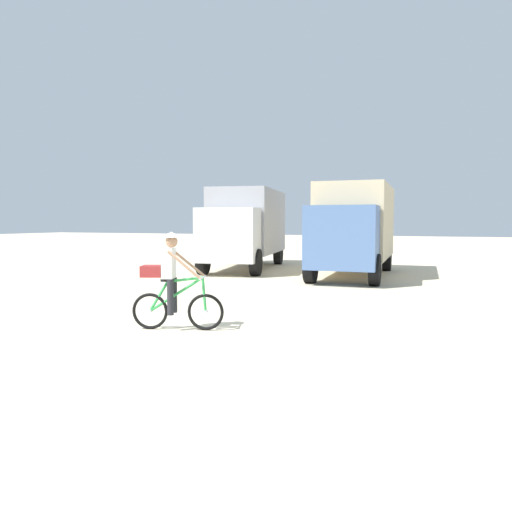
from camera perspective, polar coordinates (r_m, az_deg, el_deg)
name	(u,v)px	position (r m, az deg, el deg)	size (l,w,h in m)	color
ground_plane	(174,329)	(9.31, -9.62, -8.44)	(120.00, 120.00, 0.00)	beige
box_truck_grey_hauler	(246,224)	(20.64, -1.20, 3.73)	(3.41, 7.04, 3.35)	#9E9EA3
box_truck_tan_camper	(354,225)	(18.28, 11.50, 3.60)	(2.64, 6.84, 3.35)	#CCB78E
cyclist_orange_shirt	(174,284)	(9.09, -9.59, -3.32)	(1.68, 0.67, 1.82)	black
supply_crate	(152,271)	(18.02, -12.08, -1.74)	(0.73, 0.75, 0.41)	#9E2D2D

